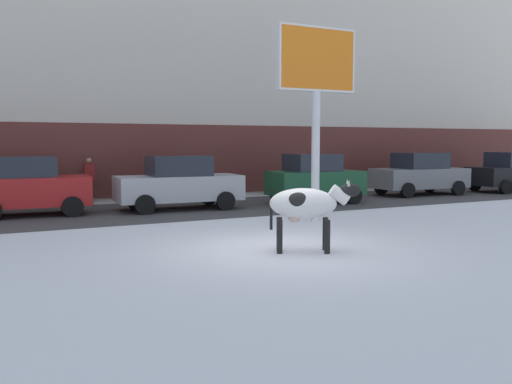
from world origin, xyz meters
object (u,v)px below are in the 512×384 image
car_grey_sedan (420,174)px  car_silver_sedan (179,183)px  cow_holstein (306,205)px  pedestrian_by_cars (89,181)px  billboard (317,71)px  car_red_hatchback (30,186)px  car_darkgreen_hatchback (315,179)px  car_black_sedan (512,172)px

car_grey_sedan → car_silver_sedan: bearing=-178.7°
cow_holstein → pedestrian_by_cars: (-2.57, 10.75, -0.12)m
billboard → car_red_hatchback: 9.49m
car_darkgreen_hatchback → pedestrian_by_cars: size_ratio=2.06×
billboard → car_silver_sedan: billboard is taller
cow_holstein → car_black_sedan: car_black_sedan is taller
billboard → car_red_hatchback: billboard is taller
cow_holstein → car_silver_sedan: bearing=90.3°
car_black_sedan → car_red_hatchback: bearing=177.5°
pedestrian_by_cars → car_red_hatchback: bearing=-135.9°
cow_holstein → pedestrian_by_cars: 11.06m
car_silver_sedan → car_grey_sedan: same height
car_grey_sedan → cow_holstein: bearing=-142.7°
cow_holstein → car_red_hatchback: 9.87m
car_darkgreen_hatchback → car_grey_sedan: (5.88, 0.73, -0.02)m
cow_holstein → car_red_hatchback: bearing=118.6°
car_red_hatchback → car_darkgreen_hatchback: bearing=-5.9°
cow_holstein → car_red_hatchback: size_ratio=0.52×
car_red_hatchback → car_grey_sedan: bearing=-1.0°
billboard → car_darkgreen_hatchback: bearing=57.6°
pedestrian_by_cars → cow_holstein: bearing=-76.6°
car_grey_sedan → car_red_hatchback: bearing=179.0°
pedestrian_by_cars → billboard: bearing=-53.5°
billboard → car_black_sedan: billboard is taller
car_darkgreen_hatchback → car_black_sedan: size_ratio=0.84×
car_silver_sedan → car_black_sedan: 16.16m
car_red_hatchback → car_darkgreen_hatchback: size_ratio=1.00×
billboard → car_darkgreen_hatchback: 5.76m
car_silver_sedan → car_grey_sedan: (11.06, 0.24, 0.00)m
cow_holstein → car_silver_sedan: car_silver_sedan is taller
cow_holstein → billboard: size_ratio=0.34×
billboard → car_red_hatchback: bearing=146.1°
cow_holstein → car_black_sedan: size_ratio=0.44×
car_black_sedan → car_silver_sedan: bearing=178.7°
pedestrian_by_cars → car_grey_sedan: bearing=-9.9°
car_red_hatchback → car_darkgreen_hatchback: same height
car_darkgreen_hatchback → pedestrian_by_cars: 8.30m
cow_holstein → car_grey_sedan: (11.02, 8.39, -0.09)m
car_silver_sedan → pedestrian_by_cars: 3.63m
cow_holstein → billboard: (2.63, 3.72, 3.31)m
car_darkgreen_hatchback → car_black_sedan: car_darkgreen_hatchback is taller
car_grey_sedan → billboard: bearing=-150.9°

